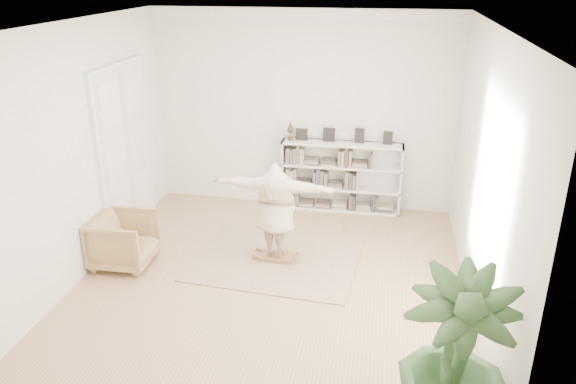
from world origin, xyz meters
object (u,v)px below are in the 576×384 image
(armchair, at_px, (124,240))
(houseplant, at_px, (454,363))
(rocker_board, at_px, (276,256))
(bookshelf, at_px, (341,177))
(person, at_px, (276,208))

(armchair, height_order, houseplant, houseplant)
(rocker_board, bearing_deg, bookshelf, 74.52)
(rocker_board, relative_size, person, 0.27)
(bookshelf, relative_size, rocker_board, 4.33)
(armchair, relative_size, person, 0.47)
(houseplant, bearing_deg, bookshelf, 105.54)
(bookshelf, height_order, houseplant, houseplant)
(armchair, height_order, person, person)
(bookshelf, xyz_separation_m, armchair, (-3.04, -2.67, -0.23))
(person, xyz_separation_m, houseplant, (2.29, -3.21, 0.02))
(rocker_board, bearing_deg, houseplant, -49.71)
(armchair, height_order, rocker_board, armchair)
(bookshelf, bearing_deg, armchair, -138.73)
(armchair, xyz_separation_m, rocker_board, (2.25, 0.52, -0.34))
(rocker_board, distance_m, person, 0.82)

